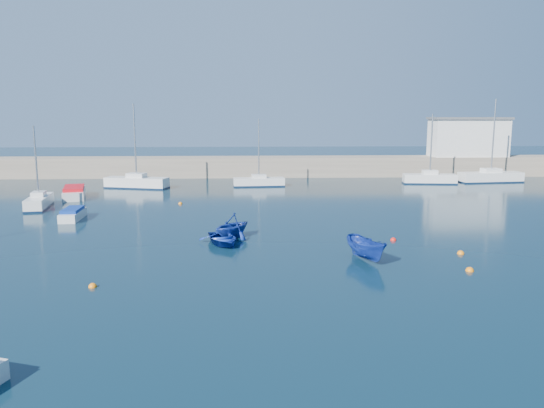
{
  "coord_description": "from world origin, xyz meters",
  "views": [
    {
      "loc": [
        0.22,
        -25.48,
        8.44
      ],
      "look_at": [
        1.89,
        14.3,
        1.6
      ],
      "focal_mm": 35.0,
      "sensor_mm": 36.0,
      "label": 1
    }
  ],
  "objects_px": {
    "harbor_office": "(468,138)",
    "dinghy_center": "(222,239)",
    "sailboat_5": "(137,182)",
    "sailboat_6": "(259,182)",
    "dinghy_left": "(232,226)",
    "sailboat_3": "(39,201)",
    "sailboat_8": "(491,177)",
    "sailboat_7": "(430,178)",
    "motorboat_2": "(74,192)",
    "motorboat_1": "(73,214)",
    "dinghy_right": "(366,249)"
  },
  "relations": [
    {
      "from": "harbor_office",
      "to": "motorboat_2",
      "type": "xyz_separation_m",
      "value": [
        -47.55,
        -17.78,
        -4.56
      ]
    },
    {
      "from": "harbor_office",
      "to": "sailboat_8",
      "type": "xyz_separation_m",
      "value": [
        0.04,
        -7.48,
        -4.42
      ]
    },
    {
      "from": "dinghy_center",
      "to": "dinghy_right",
      "type": "relative_size",
      "value": 0.99
    },
    {
      "from": "sailboat_7",
      "to": "motorboat_2",
      "type": "height_order",
      "value": "sailboat_7"
    },
    {
      "from": "sailboat_3",
      "to": "motorboat_2",
      "type": "xyz_separation_m",
      "value": [
        1.28,
        5.73,
        -0.04
      ]
    },
    {
      "from": "sailboat_6",
      "to": "dinghy_center",
      "type": "height_order",
      "value": "sailboat_6"
    },
    {
      "from": "sailboat_5",
      "to": "motorboat_1",
      "type": "height_order",
      "value": "sailboat_5"
    },
    {
      "from": "sailboat_6",
      "to": "motorboat_1",
      "type": "relative_size",
      "value": 2.04
    },
    {
      "from": "sailboat_3",
      "to": "harbor_office",
      "type": "bearing_deg",
      "value": 16.22
    },
    {
      "from": "motorboat_2",
      "to": "dinghy_left",
      "type": "relative_size",
      "value": 1.83
    },
    {
      "from": "sailboat_3",
      "to": "sailboat_6",
      "type": "xyz_separation_m",
      "value": [
        20.1,
        13.44,
        -0.03
      ]
    },
    {
      "from": "sailboat_7",
      "to": "dinghy_right",
      "type": "xyz_separation_m",
      "value": [
        -15.05,
        -33.38,
        0.03
      ]
    },
    {
      "from": "motorboat_2",
      "to": "sailboat_8",
      "type": "bearing_deg",
      "value": -2.65
    },
    {
      "from": "sailboat_8",
      "to": "sailboat_5",
      "type": "bearing_deg",
      "value": 87.99
    },
    {
      "from": "dinghy_left",
      "to": "motorboat_1",
      "type": "bearing_deg",
      "value": -167.42
    },
    {
      "from": "harbor_office",
      "to": "dinghy_center",
      "type": "xyz_separation_m",
      "value": [
        -31.61,
        -37.76,
        -4.74
      ]
    },
    {
      "from": "sailboat_7",
      "to": "motorboat_1",
      "type": "xyz_separation_m",
      "value": [
        -36.05,
        -20.43,
        -0.22
      ]
    },
    {
      "from": "sailboat_5",
      "to": "motorboat_1",
      "type": "xyz_separation_m",
      "value": [
        -1.36,
        -18.09,
        -0.25
      ]
    },
    {
      "from": "motorboat_2",
      "to": "dinghy_center",
      "type": "xyz_separation_m",
      "value": [
        15.94,
        -19.98,
        -0.18
      ]
    },
    {
      "from": "motorboat_2",
      "to": "motorboat_1",
      "type": "bearing_deg",
      "value": -87.62
    },
    {
      "from": "dinghy_left",
      "to": "sailboat_3",
      "type": "bearing_deg",
      "value": -174.33
    },
    {
      "from": "sailboat_5",
      "to": "sailboat_8",
      "type": "distance_m",
      "value": 42.88
    },
    {
      "from": "dinghy_left",
      "to": "sailboat_8",
      "type": "bearing_deg",
      "value": 83.19
    },
    {
      "from": "sailboat_3",
      "to": "dinghy_center",
      "type": "xyz_separation_m",
      "value": [
        17.22,
        -14.25,
        -0.22
      ]
    },
    {
      "from": "sailboat_5",
      "to": "dinghy_right",
      "type": "distance_m",
      "value": 36.74
    },
    {
      "from": "harbor_office",
      "to": "sailboat_7",
      "type": "relative_size",
      "value": 1.2
    },
    {
      "from": "harbor_office",
      "to": "motorboat_1",
      "type": "distance_m",
      "value": 52.96
    },
    {
      "from": "sailboat_3",
      "to": "dinghy_left",
      "type": "distance_m",
      "value": 21.73
    },
    {
      "from": "sailboat_3",
      "to": "sailboat_8",
      "type": "distance_m",
      "value": 51.43
    },
    {
      "from": "sailboat_3",
      "to": "sailboat_5",
      "type": "relative_size",
      "value": 0.78
    },
    {
      "from": "harbor_office",
      "to": "sailboat_6",
      "type": "distance_m",
      "value": 30.78
    },
    {
      "from": "sailboat_5",
      "to": "dinghy_center",
      "type": "height_order",
      "value": "sailboat_5"
    },
    {
      "from": "harbor_office",
      "to": "dinghy_center",
      "type": "relative_size",
      "value": 2.85
    },
    {
      "from": "sailboat_8",
      "to": "dinghy_left",
      "type": "distance_m",
      "value": 42.15
    },
    {
      "from": "sailboat_5",
      "to": "sailboat_6",
      "type": "bearing_deg",
      "value": -71.91
    },
    {
      "from": "sailboat_3",
      "to": "sailboat_8",
      "type": "relative_size",
      "value": 0.72
    },
    {
      "from": "dinghy_right",
      "to": "dinghy_center",
      "type": "bearing_deg",
      "value": 133.71
    },
    {
      "from": "harbor_office",
      "to": "sailboat_8",
      "type": "height_order",
      "value": "sailboat_8"
    },
    {
      "from": "sailboat_7",
      "to": "dinghy_right",
      "type": "height_order",
      "value": "sailboat_7"
    },
    {
      "from": "harbor_office",
      "to": "sailboat_5",
      "type": "distance_m",
      "value": 44.3
    },
    {
      "from": "motorboat_2",
      "to": "dinghy_right",
      "type": "distance_m",
      "value": 34.42
    },
    {
      "from": "sailboat_6",
      "to": "motorboat_1",
      "type": "distance_m",
      "value": 24.37
    },
    {
      "from": "sailboat_6",
      "to": "sailboat_7",
      "type": "height_order",
      "value": "sailboat_7"
    },
    {
      "from": "harbor_office",
      "to": "sailboat_5",
      "type": "height_order",
      "value": "sailboat_5"
    },
    {
      "from": "harbor_office",
      "to": "dinghy_center",
      "type": "height_order",
      "value": "harbor_office"
    },
    {
      "from": "sailboat_7",
      "to": "dinghy_center",
      "type": "distance_m",
      "value": 37.52
    },
    {
      "from": "sailboat_5",
      "to": "sailboat_6",
      "type": "xyz_separation_m",
      "value": [
        13.97,
        0.85,
        -0.12
      ]
    },
    {
      "from": "sailboat_6",
      "to": "dinghy_right",
      "type": "xyz_separation_m",
      "value": [
        5.67,
        -31.9,
        0.13
      ]
    },
    {
      "from": "harbor_office",
      "to": "motorboat_1",
      "type": "bearing_deg",
      "value": -146.63
    },
    {
      "from": "sailboat_5",
      "to": "dinghy_left",
      "type": "xyz_separation_m",
      "value": [
        11.68,
        -25.05,
        0.17
      ]
    }
  ]
}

